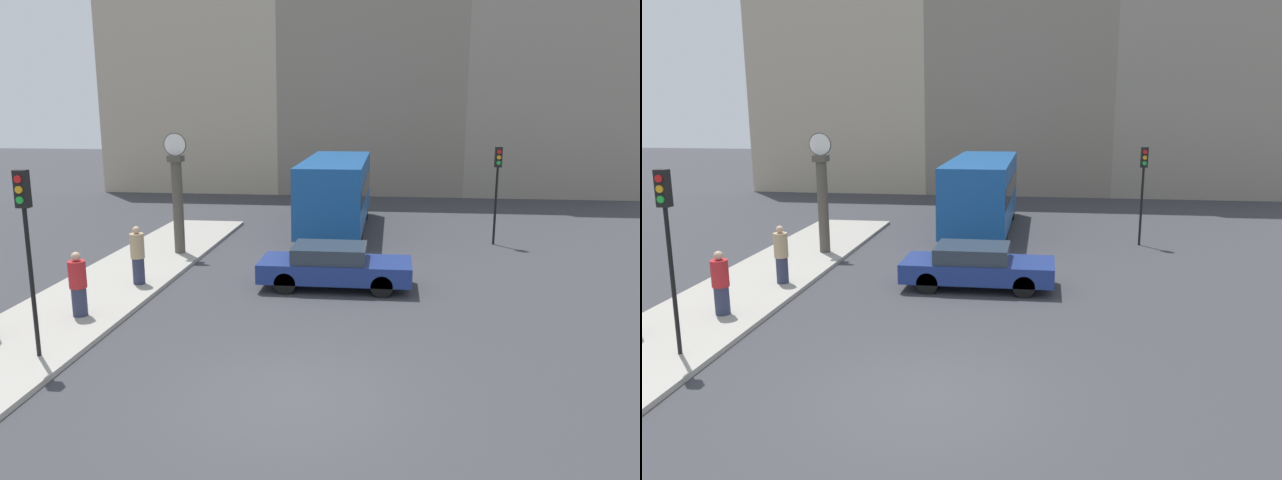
{
  "view_description": "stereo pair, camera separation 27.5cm",
  "coord_description": "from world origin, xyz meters",
  "views": [
    {
      "loc": [
        1.77,
        -10.57,
        5.39
      ],
      "look_at": [
        -0.13,
        5.81,
        1.74
      ],
      "focal_mm": 35.0,
      "sensor_mm": 36.0,
      "label": 1
    },
    {
      "loc": [
        2.05,
        -10.54,
        5.39
      ],
      "look_at": [
        -0.13,
        5.81,
        1.74
      ],
      "focal_mm": 35.0,
      "sensor_mm": 36.0,
      "label": 2
    }
  ],
  "objects": [
    {
      "name": "bus_distant",
      "position": [
        -0.6,
        15.76,
        1.73
      ],
      "size": [
        2.56,
        8.43,
        3.05
      ],
      "color": "#195199",
      "rests_on": "ground_plane"
    },
    {
      "name": "building_row",
      "position": [
        1.27,
        28.17,
        8.21
      ],
      "size": [
        31.5,
        5.0,
        18.51
      ],
      "color": "#B7A88E",
      "rests_on": "ground_plane"
    },
    {
      "name": "pedestrian_tan_coat",
      "position": [
        -5.61,
        6.48,
        0.98
      ],
      "size": [
        0.41,
        0.41,
        1.74
      ],
      "color": "#2D334C",
      "rests_on": "sidewalk_corner"
    },
    {
      "name": "street_clock",
      "position": [
        -5.72,
        10.45,
        2.13
      ],
      "size": [
        0.8,
        0.48,
        4.24
      ],
      "color": "#4C473D",
      "rests_on": "sidewalk_corner"
    },
    {
      "name": "ground_plane",
      "position": [
        0.0,
        0.0,
        0.0
      ],
      "size": [
        120.0,
        120.0,
        0.0
      ],
      "primitive_type": "plane",
      "color": "#38383D"
    },
    {
      "name": "sedan_car",
      "position": [
        0.13,
        7.18,
        0.66
      ],
      "size": [
        4.46,
        1.81,
        1.28
      ],
      "color": "navy",
      "rests_on": "ground_plane"
    },
    {
      "name": "traffic_light_near",
      "position": [
        -5.59,
        1.06,
        2.94
      ],
      "size": [
        0.26,
        0.24,
        3.95
      ],
      "color": "black",
      "rests_on": "sidewalk_corner"
    },
    {
      "name": "traffic_light_far",
      "position": [
        5.73,
        13.6,
        2.69
      ],
      "size": [
        0.26,
        0.24,
        3.75
      ],
      "color": "black",
      "rests_on": "ground_plane"
    },
    {
      "name": "pedestrian_red_top",
      "position": [
        -5.97,
        3.59,
        0.93
      ],
      "size": [
        0.43,
        0.43,
        1.65
      ],
      "color": "#2D334C",
      "rests_on": "sidewalk_corner"
    },
    {
      "name": "sidewalk_corner",
      "position": [
        -6.46,
        7.26,
        0.06
      ],
      "size": [
        3.22,
        18.52,
        0.12
      ],
      "primitive_type": "cube",
      "color": "#A39E93",
      "rests_on": "ground_plane"
    }
  ]
}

